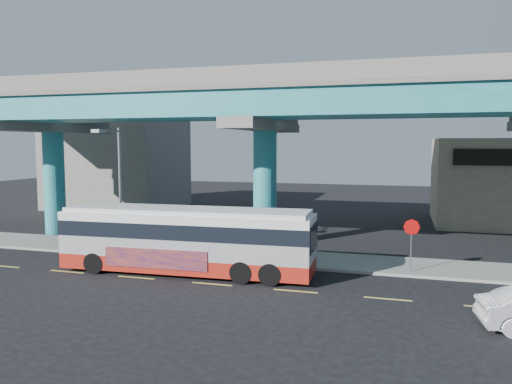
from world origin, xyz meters
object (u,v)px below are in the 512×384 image
(transit_bus, at_px, (187,238))
(parked_car, at_px, (97,235))
(street_lamp, at_px, (115,172))
(stop_sign, at_px, (411,234))

(transit_bus, distance_m, parked_car, 9.35)
(parked_car, height_order, street_lamp, street_lamp)
(parked_car, bearing_deg, transit_bus, -123.60)
(street_lamp, bearing_deg, parked_car, 142.78)
(parked_car, relative_size, street_lamp, 0.52)
(street_lamp, xyz_separation_m, stop_sign, (16.41, 0.73, -2.87))
(transit_bus, relative_size, street_lamp, 1.78)
(transit_bus, height_order, stop_sign, transit_bus)
(transit_bus, xyz_separation_m, parked_car, (-8.23, 4.32, -1.04))
(street_lamp, relative_size, stop_sign, 2.76)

